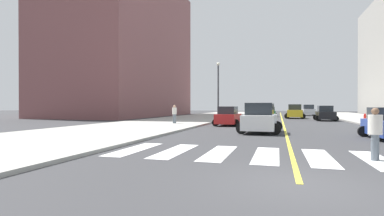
{
  "coord_description": "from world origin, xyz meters",
  "views": [
    {
      "loc": [
        -0.48,
        -7.31,
        1.83
      ],
      "look_at": [
        -11.71,
        31.11,
        1.57
      ],
      "focal_mm": 27.72,
      "sensor_mm": 36.0,
      "label": 1
    }
  ],
  "objects_px": {
    "car_green_sixth": "(270,112)",
    "car_black_seventh": "(325,114)",
    "car_white_second": "(260,119)",
    "car_red_fourth": "(228,117)",
    "car_yellow_third": "(295,112)",
    "street_lamp": "(218,86)",
    "pedestrian_walking_west": "(174,113)",
    "fire_hydrant": "(365,118)",
    "car_silver_fifth": "(308,110)",
    "pedestrian_crossing": "(375,131)"
  },
  "relations": [
    {
      "from": "car_red_fourth",
      "to": "car_white_second",
      "type": "bearing_deg",
      "value": -61.42
    },
    {
      "from": "car_white_second",
      "to": "car_silver_fifth",
      "type": "height_order",
      "value": "car_silver_fifth"
    },
    {
      "from": "fire_hydrant",
      "to": "street_lamp",
      "type": "relative_size",
      "value": 0.12
    },
    {
      "from": "car_green_sixth",
      "to": "car_yellow_third",
      "type": "bearing_deg",
      "value": -63.01
    },
    {
      "from": "car_yellow_third",
      "to": "car_silver_fifth",
      "type": "bearing_deg",
      "value": -100.21
    },
    {
      "from": "car_red_fourth",
      "to": "fire_hydrant",
      "type": "xyz_separation_m",
      "value": [
        13.35,
        7.95,
        -0.26
      ]
    },
    {
      "from": "car_red_fourth",
      "to": "street_lamp",
      "type": "bearing_deg",
      "value": 108.22
    },
    {
      "from": "car_red_fourth",
      "to": "car_silver_fifth",
      "type": "bearing_deg",
      "value": 75.6
    },
    {
      "from": "car_green_sixth",
      "to": "pedestrian_walking_west",
      "type": "height_order",
      "value": "pedestrian_walking_west"
    },
    {
      "from": "pedestrian_walking_west",
      "to": "street_lamp",
      "type": "distance_m",
      "value": 11.99
    },
    {
      "from": "car_black_seventh",
      "to": "street_lamp",
      "type": "distance_m",
      "value": 13.81
    },
    {
      "from": "car_red_fourth",
      "to": "pedestrian_crossing",
      "type": "xyz_separation_m",
      "value": [
        7.61,
        -16.22,
        0.14
      ]
    },
    {
      "from": "car_white_second",
      "to": "car_red_fourth",
      "type": "relative_size",
      "value": 1.14
    },
    {
      "from": "car_red_fourth",
      "to": "car_green_sixth",
      "type": "relative_size",
      "value": 1.07
    },
    {
      "from": "car_white_second",
      "to": "car_red_fourth",
      "type": "distance_m",
      "value": 7.45
    },
    {
      "from": "car_red_fourth",
      "to": "car_green_sixth",
      "type": "bearing_deg",
      "value": 85.34
    },
    {
      "from": "car_yellow_third",
      "to": "car_red_fourth",
      "type": "distance_m",
      "value": 20.1
    },
    {
      "from": "pedestrian_crossing",
      "to": "street_lamp",
      "type": "xyz_separation_m",
      "value": [
        -10.74,
        27.2,
        3.56
      ]
    },
    {
      "from": "car_green_sixth",
      "to": "pedestrian_walking_west",
      "type": "relative_size",
      "value": 2.13
    },
    {
      "from": "car_black_seventh",
      "to": "pedestrian_walking_west",
      "type": "bearing_deg",
      "value": 40.43
    },
    {
      "from": "car_white_second",
      "to": "car_yellow_third",
      "type": "relative_size",
      "value": 0.98
    },
    {
      "from": "car_red_fourth",
      "to": "car_black_seventh",
      "type": "relative_size",
      "value": 0.97
    },
    {
      "from": "car_green_sixth",
      "to": "fire_hydrant",
      "type": "height_order",
      "value": "car_green_sixth"
    },
    {
      "from": "car_white_second",
      "to": "car_green_sixth",
      "type": "distance_m",
      "value": 32.44
    },
    {
      "from": "car_silver_fifth",
      "to": "fire_hydrant",
      "type": "bearing_deg",
      "value": 96.71
    },
    {
      "from": "car_black_seventh",
      "to": "pedestrian_crossing",
      "type": "xyz_separation_m",
      "value": [
        -2.49,
        -28.7,
        0.1
      ]
    },
    {
      "from": "car_yellow_third",
      "to": "street_lamp",
      "type": "height_order",
      "value": "street_lamp"
    },
    {
      "from": "car_yellow_third",
      "to": "pedestrian_walking_west",
      "type": "height_order",
      "value": "car_yellow_third"
    },
    {
      "from": "car_white_second",
      "to": "pedestrian_crossing",
      "type": "height_order",
      "value": "car_white_second"
    },
    {
      "from": "car_silver_fifth",
      "to": "car_black_seventh",
      "type": "distance_m",
      "value": 21.02
    },
    {
      "from": "car_red_fourth",
      "to": "car_silver_fifth",
      "type": "relative_size",
      "value": 0.86
    },
    {
      "from": "pedestrian_crossing",
      "to": "street_lamp",
      "type": "height_order",
      "value": "street_lamp"
    },
    {
      "from": "car_white_second",
      "to": "car_yellow_third",
      "type": "distance_m",
      "value": 25.83
    },
    {
      "from": "car_yellow_third",
      "to": "car_red_fourth",
      "type": "bearing_deg",
      "value": 72.41
    },
    {
      "from": "car_white_second",
      "to": "car_black_seventh",
      "type": "relative_size",
      "value": 1.1
    },
    {
      "from": "car_yellow_third",
      "to": "street_lamp",
      "type": "xyz_separation_m",
      "value": [
        -9.96,
        -7.92,
        3.56
      ]
    },
    {
      "from": "car_red_fourth",
      "to": "street_lamp",
      "type": "height_order",
      "value": "street_lamp"
    },
    {
      "from": "car_green_sixth",
      "to": "car_black_seventh",
      "type": "bearing_deg",
      "value": -63.61
    },
    {
      "from": "car_white_second",
      "to": "street_lamp",
      "type": "height_order",
      "value": "street_lamp"
    },
    {
      "from": "car_silver_fifth",
      "to": "car_green_sixth",
      "type": "relative_size",
      "value": 1.24
    },
    {
      "from": "street_lamp",
      "to": "fire_hydrant",
      "type": "bearing_deg",
      "value": -10.43
    },
    {
      "from": "car_red_fourth",
      "to": "pedestrian_walking_west",
      "type": "distance_m",
      "value": 5.23
    },
    {
      "from": "car_silver_fifth",
      "to": "fire_hydrant",
      "type": "distance_m",
      "value": 25.77
    },
    {
      "from": "car_green_sixth",
      "to": "street_lamp",
      "type": "bearing_deg",
      "value": -114.26
    },
    {
      "from": "car_yellow_third",
      "to": "car_silver_fifth",
      "type": "relative_size",
      "value": 1.01
    },
    {
      "from": "car_yellow_third",
      "to": "car_black_seventh",
      "type": "bearing_deg",
      "value": 119.25
    },
    {
      "from": "pedestrian_walking_west",
      "to": "fire_hydrant",
      "type": "bearing_deg",
      "value": -131.26
    },
    {
      "from": "car_red_fourth",
      "to": "car_black_seventh",
      "type": "distance_m",
      "value": 16.05
    },
    {
      "from": "car_yellow_third",
      "to": "pedestrian_crossing",
      "type": "height_order",
      "value": "car_yellow_third"
    },
    {
      "from": "car_yellow_third",
      "to": "fire_hydrant",
      "type": "height_order",
      "value": "car_yellow_third"
    }
  ]
}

